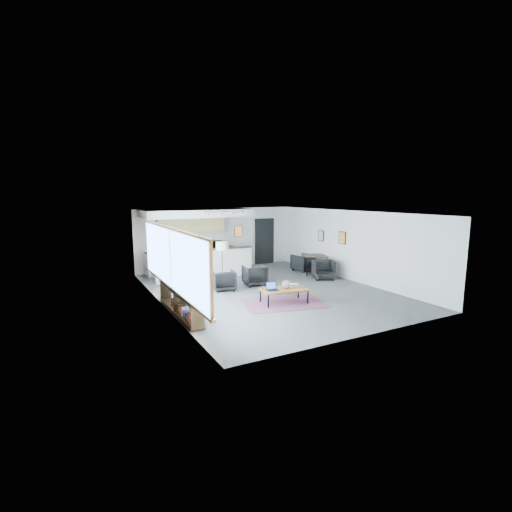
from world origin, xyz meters
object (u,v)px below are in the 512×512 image
book_stack (294,285)px  dining_chair_far (303,263)px  microwave (216,244)px  dining_chair_near (323,270)px  coffee_table (284,290)px  floor_lamp (222,247)px  ceramic_pot (286,284)px  armchair_right (255,274)px  armchair_left (224,279)px  dining_table (314,257)px  laptop (272,288)px

book_stack → dining_chair_far: dining_chair_far is taller
book_stack → microwave: 5.58m
dining_chair_near → dining_chair_far: bearing=105.7°
coffee_table → floor_lamp: (-0.69, 3.02, 0.92)m
ceramic_pot → dining_chair_near: size_ratio=0.36×
armchair_right → floor_lamp: (-0.97, 0.63, 0.95)m
coffee_table → armchair_left: bearing=121.9°
armchair_right → dining_chair_far: 3.18m
armchair_left → dining_table: 4.34m
floor_lamp → armchair_right: bearing=-33.0°
armchair_left → microwave: bearing=-96.3°
book_stack → floor_lamp: floor_lamp is taller
armchair_right → dining_chair_near: 2.74m
coffee_table → armchair_right: size_ratio=1.86×
laptop → coffee_table: bearing=1.2°
dining_chair_near → dining_chair_far: size_ratio=1.01×
book_stack → armchair_right: size_ratio=0.40×
laptop → dining_chair_near: 3.92m
armchair_right → dining_table: bearing=-161.2°
laptop → ceramic_pot: (0.48, -0.01, 0.06)m
laptop → dining_chair_near: dining_chair_near is taller
ceramic_pot → microwave: (0.02, 5.61, 0.55)m
floor_lamp → book_stack: bearing=-69.5°
laptop → dining_table: 4.71m
floor_lamp → microwave: 2.71m
book_stack → armchair_left: bearing=123.2°
floor_lamp → microwave: size_ratio=2.79×
coffee_table → laptop: (-0.41, 0.01, 0.10)m
floor_lamp → dining_chair_near: 3.94m
book_stack → dining_table: size_ratio=0.27×
armchair_left → ceramic_pot: bearing=126.8°
ceramic_pot → dining_chair_near: bearing=34.1°
floor_lamp → dining_chair_far: bearing=8.8°
laptop → floor_lamp: floor_lamp is taller
microwave → dining_table: bearing=-41.1°
laptop → microwave: microwave is taller
ceramic_pot → dining_chair_far: (3.14, 3.62, -0.23)m
armchair_left → dining_chair_far: armchair_left is taller
armchair_left → microwave: microwave is taller
ceramic_pot → book_stack: (0.34, 0.07, -0.08)m
floor_lamp → microwave: floor_lamp is taller
coffee_table → armchair_right: bearing=91.3°
laptop → book_stack: (0.82, 0.06, -0.03)m
coffee_table → floor_lamp: bearing=110.7°
armchair_left → dining_table: size_ratio=0.63×
book_stack → dining_table: dining_table is taller
book_stack → dining_chair_near: 3.19m
ceramic_pot → armchair_left: bearing=115.6°
armchair_left → floor_lamp: 1.29m
floor_lamp → ceramic_pot: bearing=-75.8°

